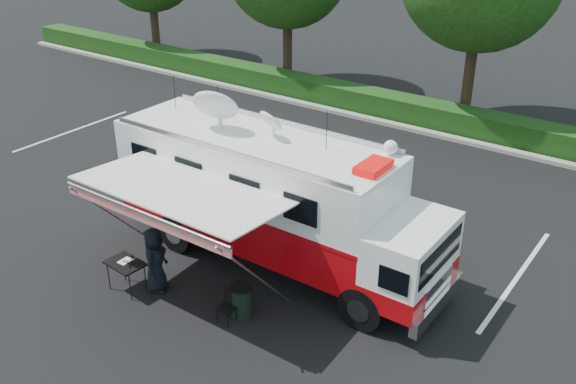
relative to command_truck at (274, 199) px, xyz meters
The scene contains 10 objects.
ground_plane 1.89m from the command_truck, ahead, with size 120.00×120.00×0.00m, color black.
back_border 13.33m from the command_truck, 84.59° to the left, with size 60.00×6.14×8.87m.
stall_lines 3.57m from the command_truck, 97.98° to the left, with size 24.12×5.50×0.01m.
command_truck is the anchor object (origin of this frame).
awning 2.90m from the command_truck, 107.41° to the right, with size 5.00×2.59×3.02m.
white_suv 7.07m from the command_truck, 155.56° to the left, with size 2.34×5.06×1.41m, color white.
person 3.71m from the command_truck, 120.20° to the right, with size 0.84×0.55×1.72m, color black.
folding_table 4.05m from the command_truck, 124.34° to the right, with size 1.00×0.75×0.81m.
folding_chair 3.08m from the command_truck, 75.96° to the right, with size 0.44×0.46×0.83m.
trash_bin 2.87m from the command_truck, 71.65° to the right, with size 0.54×0.54×0.81m.
Camera 1 is at (8.73, -11.67, 9.44)m, focal length 40.00 mm.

